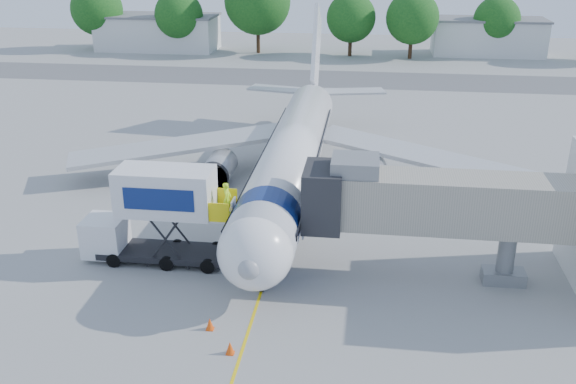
# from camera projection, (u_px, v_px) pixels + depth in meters

# --- Properties ---
(ground) EXTENTS (160.00, 160.00, 0.00)m
(ground) POSITION_uv_depth(u_px,v_px,m) (286.00, 215.00, 41.82)
(ground) COLOR #959593
(ground) RESTS_ON ground
(guidance_line) EXTENTS (0.15, 70.00, 0.01)m
(guidance_line) POSITION_uv_depth(u_px,v_px,m) (286.00, 215.00, 41.82)
(guidance_line) COLOR yellow
(guidance_line) RESTS_ON ground
(taxiway_strip) EXTENTS (120.00, 10.00, 0.01)m
(taxiway_strip) POSITION_uv_depth(u_px,v_px,m) (330.00, 79.00, 80.37)
(taxiway_strip) COLOR #59595B
(taxiway_strip) RESTS_ON ground
(aircraft) EXTENTS (34.17, 37.73, 11.35)m
(aircraft) POSITION_uv_depth(u_px,v_px,m) (294.00, 153.00, 44.49)
(aircraft) COLOR silver
(aircraft) RESTS_ON ground
(jet_bridge) EXTENTS (13.90, 3.20, 6.60)m
(jet_bridge) POSITION_uv_depth(u_px,v_px,m) (422.00, 202.00, 32.80)
(jet_bridge) COLOR #9E9787
(jet_bridge) RESTS_ON ground
(catering_hiloader) EXTENTS (8.50, 2.44, 5.50)m
(catering_hiloader) POSITION_uv_depth(u_px,v_px,m) (156.00, 216.00, 35.10)
(catering_hiloader) COLOR black
(catering_hiloader) RESTS_ON ground
(ground_tug) EXTENTS (4.06, 2.85, 1.47)m
(ground_tug) POSITION_uv_depth(u_px,v_px,m) (192.00, 356.00, 26.72)
(ground_tug) COLOR silver
(ground_tug) RESTS_ON ground
(safety_cone_a) EXTENTS (0.38, 0.38, 0.61)m
(safety_cone_a) POSITION_uv_depth(u_px,v_px,m) (210.00, 324.00, 29.78)
(safety_cone_a) COLOR #E8490C
(safety_cone_a) RESTS_ON ground
(safety_cone_b) EXTENTS (0.39, 0.39, 0.61)m
(safety_cone_b) POSITION_uv_depth(u_px,v_px,m) (230.00, 348.00, 28.07)
(safety_cone_b) COLOR #E8490C
(safety_cone_b) RESTS_ON ground
(outbuilding_left) EXTENTS (18.40, 8.40, 5.30)m
(outbuilding_left) POSITION_uv_depth(u_px,v_px,m) (158.00, 32.00, 99.24)
(outbuilding_left) COLOR silver
(outbuilding_left) RESTS_ON ground
(outbuilding_right) EXTENTS (16.40, 7.40, 5.30)m
(outbuilding_right) POSITION_uv_depth(u_px,v_px,m) (488.00, 36.00, 95.10)
(outbuilding_right) COLOR silver
(outbuilding_right) RESTS_ON ground
(tree_a) EXTENTS (7.87, 7.87, 10.04)m
(tree_a) POSITION_uv_depth(u_px,v_px,m) (97.00, 9.00, 97.91)
(tree_a) COLOR #382314
(tree_a) RESTS_ON ground
(tree_b) EXTENTS (7.18, 7.18, 9.16)m
(tree_b) POSITION_uv_depth(u_px,v_px,m) (179.00, 15.00, 95.46)
(tree_b) COLOR #382314
(tree_b) RESTS_ON ground
(tree_c) EXTENTS (9.81, 9.81, 12.50)m
(tree_c) POSITION_uv_depth(u_px,v_px,m) (258.00, 1.00, 94.53)
(tree_c) COLOR #382314
(tree_c) RESTS_ON ground
(tree_d) EXTENTS (7.12, 7.12, 9.08)m
(tree_d) POSITION_uv_depth(u_px,v_px,m) (351.00, 18.00, 92.98)
(tree_d) COLOR #382314
(tree_d) RESTS_ON ground
(tree_e) EXTENTS (7.48, 7.48, 9.53)m
(tree_e) POSITION_uv_depth(u_px,v_px,m) (412.00, 18.00, 90.81)
(tree_e) COLOR #382314
(tree_e) RESTS_ON ground
(tree_f) EXTENTS (6.72, 6.72, 8.56)m
(tree_f) POSITION_uv_depth(u_px,v_px,m) (497.00, 20.00, 93.09)
(tree_f) COLOR #382314
(tree_f) RESTS_ON ground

